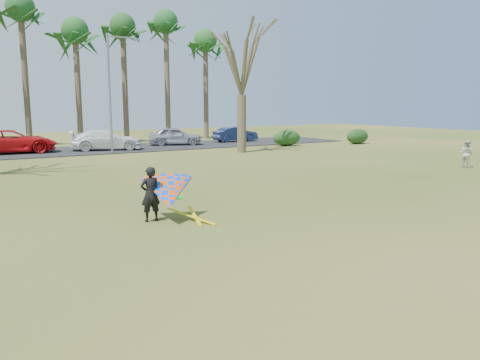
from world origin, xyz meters
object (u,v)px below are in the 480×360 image
car_2 (12,142)px  car_4 (175,136)px  streetlight (112,88)px  car_5 (235,134)px  bare_tree_right (242,57)px  kite_flyer (167,193)px  pedestrian_a (466,154)px  car_3 (106,140)px

car_2 → car_4: bearing=-86.1°
streetlight → car_5: size_ratio=2.00×
bare_tree_right → car_4: size_ratio=2.15×
bare_tree_right → car_2: size_ratio=1.62×
streetlight → kite_flyer: bearing=-102.5°
car_5 → bare_tree_right: bearing=153.5°
streetlight → car_5: streetlight is taller
car_4 → kite_flyer: (-10.37, -22.88, 0.05)m
car_4 → streetlight: bearing=139.5°
bare_tree_right → kite_flyer: (-12.17, -15.47, -5.72)m
bare_tree_right → pedestrian_a: (6.06, -13.05, -5.83)m
car_2 → car_4: 12.09m
car_4 → car_2: bearing=111.0°
car_3 → car_5: car_3 is taller
car_2 → pedestrian_a: car_2 is taller
car_4 → pedestrian_a: bearing=-138.9°
car_2 → car_5: bearing=-85.1°
pedestrian_a → kite_flyer: kite_flyer is taller
bare_tree_right → car_5: bare_tree_right is taller
car_2 → bare_tree_right: bearing=-114.5°
car_3 → car_5: size_ratio=1.27×
car_2 → car_5: car_2 is taller
bare_tree_right → streetlight: size_ratio=1.15×
streetlight → car_4: size_ratio=1.87×
pedestrian_a → kite_flyer: (-18.23, -2.41, 0.11)m
car_4 → car_5: bearing=-66.1°
car_2 → car_4: car_2 is taller
car_2 → pedestrian_a: size_ratio=3.86×
car_2 → streetlight: bearing=-115.0°
car_4 → car_3: bearing=121.6°
car_3 → car_5: (11.94, 1.60, -0.08)m
kite_flyer → car_2: bearing=94.3°
kite_flyer → car_5: bearing=54.9°
car_2 → car_4: size_ratio=1.33×
car_3 → kite_flyer: (-4.42, -21.67, 0.05)m
car_4 → car_5: 6.01m
streetlight → car_5: bearing=17.6°
bare_tree_right → car_5: size_ratio=2.31×
pedestrian_a → kite_flyer: size_ratio=0.62×
car_4 → car_5: size_ratio=1.07×
streetlight → car_4: bearing=29.5°
bare_tree_right → kite_flyer: 20.50m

